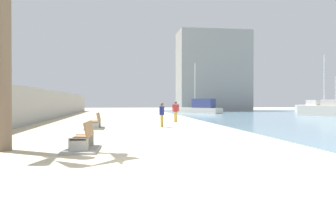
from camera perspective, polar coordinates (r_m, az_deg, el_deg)
The scene contains 10 objects.
ground_plane at distance 26.87m, azimuth -6.46°, elevation -2.91°, with size 120.00×120.00×0.00m, color #C6B793.
seawall at distance 27.65m, azimuth -22.19°, elevation -0.09°, with size 0.80×64.00×2.66m, color #9E9E99.
bench_near at distance 11.55m, azimuth -14.49°, elevation -6.45°, with size 1.17×2.14×0.98m.
bench_far at distance 20.38m, azimuth -12.46°, elevation -3.38°, with size 1.13×2.12×0.98m.
person_walking at distance 26.18m, azimuth 1.33°, elevation -0.86°, with size 0.52×0.25×1.67m.
person_standing at distance 21.07m, azimuth -1.07°, elevation -1.39°, with size 0.36×0.44×1.58m.
boat_nearest at distance 52.89m, azimuth 23.47°, elevation -0.42°, with size 2.27×7.57×1.82m.
boat_far_right at distance 40.24m, azimuth 25.90°, elevation -0.69°, with size 4.52×6.00×6.76m.
boat_mid_bay at distance 45.86m, azimuth 5.40°, elevation -0.48°, with size 5.68×7.39×6.98m.
harbor_building at distance 57.19m, azimuth 7.79°, elevation 5.72°, with size 12.00×6.00×13.49m, color gray.
Camera 1 is at (-0.73, -8.81, 1.65)m, focal length 35.32 mm.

